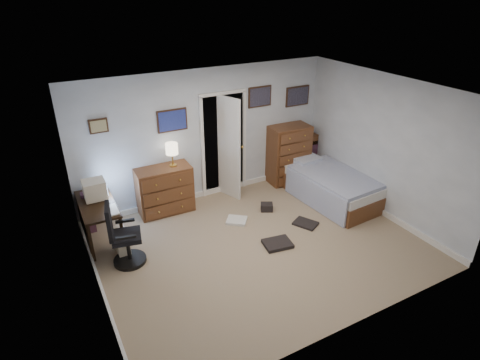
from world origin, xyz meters
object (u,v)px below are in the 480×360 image
at_px(office_chair, 123,241).
at_px(low_dresser, 164,190).
at_px(computer_desk, 93,213).
at_px(tall_dresser, 288,154).
at_px(bed, 330,186).

relative_size(office_chair, low_dresser, 1.03).
distance_m(computer_desk, low_dresser, 1.37).
bearing_deg(low_dresser, computer_desk, -162.87).
bearing_deg(tall_dresser, office_chair, -159.77).
height_order(tall_dresser, bed, tall_dresser).
bearing_deg(computer_desk, bed, -9.35).
bearing_deg(low_dresser, tall_dresser, 1.01).
relative_size(computer_desk, office_chair, 1.16).
distance_m(low_dresser, tall_dresser, 2.71).
height_order(office_chair, tall_dresser, tall_dresser).
xyz_separation_m(computer_desk, low_dresser, (1.31, 0.37, -0.08)).
bearing_deg(bed, tall_dresser, 99.04).
bearing_deg(bed, low_dresser, 155.65).
xyz_separation_m(tall_dresser, bed, (0.25, -1.09, -0.31)).
height_order(computer_desk, tall_dresser, tall_dresser).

